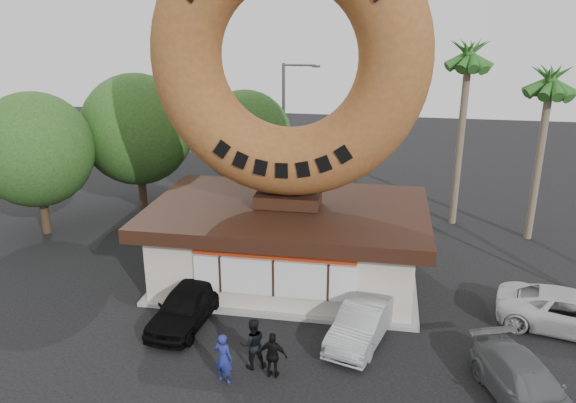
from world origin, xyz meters
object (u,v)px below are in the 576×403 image
(person_left, at_px, (223,358))
(person_center, at_px, (253,344))
(donut_shop, at_px, (288,241))
(person_right, at_px, (273,355))
(car_grey, at_px, (526,386))
(street_lamp, at_px, (286,126))
(giant_donut, at_px, (288,58))
(car_silver, at_px, (362,322))
(car_white, at_px, (572,312))
(car_black, at_px, (186,306))

(person_left, xyz_separation_m, person_center, (0.70, 0.90, 0.02))
(donut_shop, xyz_separation_m, person_center, (-0.03, -6.21, -0.91))
(person_right, relative_size, car_grey, 0.35)
(street_lamp, xyz_separation_m, person_center, (1.82, -16.23, -3.63))
(person_left, bearing_deg, person_center, -110.75)
(donut_shop, distance_m, giant_donut, 7.33)
(donut_shop, height_order, giant_donut, giant_donut)
(donut_shop, relative_size, car_silver, 2.73)
(person_center, bearing_deg, car_silver, -169.55)
(person_center, xyz_separation_m, car_white, (10.60, 4.07, -0.15))
(car_grey, distance_m, car_white, 5.13)
(giant_donut, distance_m, car_black, 9.81)
(person_center, bearing_deg, donut_shop, -113.22)
(car_black, bearing_deg, giant_donut, 58.91)
(donut_shop, distance_m, person_left, 7.21)
(donut_shop, distance_m, car_silver, 5.31)
(giant_donut, bearing_deg, car_silver, -50.70)
(giant_donut, height_order, car_black, giant_donut)
(car_black, bearing_deg, person_right, -28.77)
(donut_shop, height_order, street_lamp, street_lamp)
(donut_shop, relative_size, person_left, 6.74)
(street_lamp, height_order, person_left, street_lamp)
(car_silver, bearing_deg, car_black, -163.79)
(donut_shop, height_order, car_white, donut_shop)
(person_left, bearing_deg, street_lamp, -69.01)
(person_center, relative_size, car_grey, 0.39)
(street_lamp, distance_m, person_right, 17.21)
(person_left, xyz_separation_m, car_silver, (4.03, 3.09, -0.16))
(person_right, xyz_separation_m, car_grey, (7.39, -0.04, -0.12))
(giant_donut, xyz_separation_m, car_grey, (8.09, -6.65, -8.46))
(person_left, xyz_separation_m, person_right, (1.43, 0.51, -0.07))
(giant_donut, bearing_deg, street_lamp, 100.51)
(street_lamp, relative_size, car_grey, 1.81)
(car_white, bearing_deg, car_grey, 164.58)
(donut_shop, xyz_separation_m, car_grey, (8.09, -6.64, -1.13))
(person_center, distance_m, person_right, 0.83)
(street_lamp, distance_m, car_silver, 15.43)
(person_left, xyz_separation_m, car_white, (11.30, 4.96, -0.13))
(person_center, height_order, car_grey, person_center)
(street_lamp, bearing_deg, car_white, -44.39)
(car_white, bearing_deg, person_left, 127.23)
(giant_donut, xyz_separation_m, person_left, (-0.73, -7.12, -8.26))
(giant_donut, height_order, car_silver, giant_donut)
(donut_shop, bearing_deg, person_left, -95.87)
(person_right, height_order, car_white, person_right)
(car_grey, bearing_deg, car_white, 42.35)
(person_center, bearing_deg, person_right, 129.24)
(person_left, relative_size, person_center, 0.98)
(giant_donut, distance_m, car_white, 13.67)
(person_right, distance_m, car_silver, 3.67)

